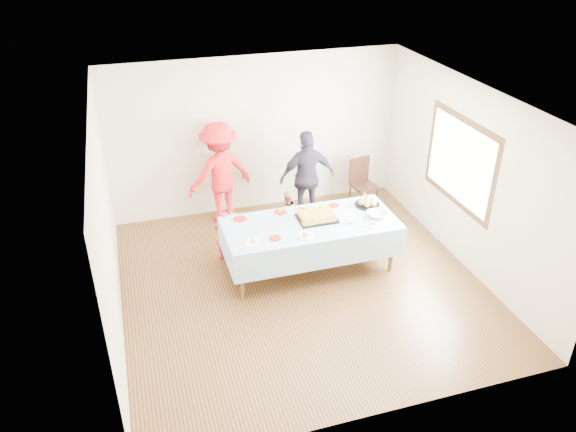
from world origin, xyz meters
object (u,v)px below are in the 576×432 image
Objects in this scene: dining_chair at (362,180)px; adult_left at (220,173)px; party_table at (310,226)px; birthday_cake at (317,216)px.

dining_chair is 0.52× the size of adult_left.
dining_chair reaches higher than party_table.
birthday_cake is at bearing -142.67° from dining_chair.
dining_chair is at bearing 159.13° from adult_left.
birthday_cake is at bearing 105.73° from adult_left.
adult_left is (-1.07, 1.79, 0.04)m from birthday_cake.
dining_chair is 2.51m from adult_left.
party_table is 1.44× the size of adult_left.
birthday_cake is 2.09m from adult_left.
birthday_cake is 0.62× the size of dining_chair.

